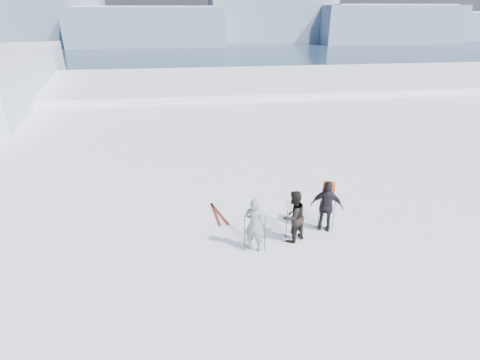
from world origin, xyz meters
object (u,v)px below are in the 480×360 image
object	(u,v)px
skier_grey	(255,225)
skis_loose	(218,214)
skier_pack	(327,206)
skier_dark	(293,216)

from	to	relation	value
skier_grey	skis_loose	distance (m)	2.65
skier_grey	skis_loose	bearing A→B (deg)	-39.23
skier_pack	skis_loose	size ratio (longest dim) A/B	1.06
skier_dark	skier_pack	size ratio (longest dim) A/B	0.97
skier_grey	skier_dark	bearing A→B (deg)	-137.46
skier_grey	skis_loose	world-z (taller)	skier_grey
skier_dark	skier_pack	bearing A→B (deg)	169.85
skier_pack	skier_grey	bearing A→B (deg)	40.65
skier_dark	skier_pack	world-z (taller)	skier_pack
skier_grey	skier_dark	size ratio (longest dim) A/B	1.01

